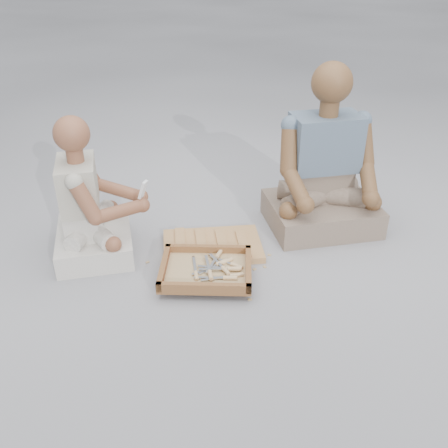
# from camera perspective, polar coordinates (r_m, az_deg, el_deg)

# --- Properties ---
(ground) EXTENTS (60.00, 60.00, 0.00)m
(ground) POSITION_cam_1_polar(r_m,az_deg,el_deg) (2.58, 1.90, -7.27)
(ground) COLOR #A1A1A7
(ground) RESTS_ON ground
(carved_panel) EXTENTS (0.62, 0.47, 0.04)m
(carved_panel) POSITION_cam_1_polar(r_m,az_deg,el_deg) (2.88, -1.33, -2.52)
(carved_panel) COLOR olive
(carved_panel) RESTS_ON ground
(tool_tray) EXTENTS (0.49, 0.40, 0.06)m
(tool_tray) POSITION_cam_1_polar(r_m,az_deg,el_deg) (2.61, -2.06, -5.29)
(tool_tray) COLOR brown
(tool_tray) RESTS_ON carved_panel
(chisel_0) EXTENTS (0.18, 0.16, 0.02)m
(chisel_0) POSITION_cam_1_polar(r_m,az_deg,el_deg) (2.64, -0.69, -4.59)
(chisel_0) COLOR silver
(chisel_0) RESTS_ON tool_tray
(chisel_1) EXTENTS (0.17, 0.16, 0.02)m
(chisel_1) POSITION_cam_1_polar(r_m,az_deg,el_deg) (2.65, -0.03, -4.45)
(chisel_1) COLOR silver
(chisel_1) RESTS_ON tool_tray
(chisel_2) EXTENTS (0.22, 0.04, 0.02)m
(chisel_2) POSITION_cam_1_polar(r_m,az_deg,el_deg) (2.59, 0.72, -5.13)
(chisel_2) COLOR silver
(chisel_2) RESTS_ON tool_tray
(chisel_3) EXTENTS (0.07, 0.22, 0.02)m
(chisel_3) POSITION_cam_1_polar(r_m,az_deg,el_deg) (2.56, -1.63, -5.59)
(chisel_3) COLOR silver
(chisel_3) RESTS_ON tool_tray
(chisel_4) EXTENTS (0.07, 0.22, 0.02)m
(chisel_4) POSITION_cam_1_polar(r_m,az_deg,el_deg) (2.69, -0.77, -3.68)
(chisel_4) COLOR silver
(chisel_4) RESTS_ON tool_tray
(chisel_5) EXTENTS (0.06, 0.22, 0.02)m
(chisel_5) POSITION_cam_1_polar(r_m,az_deg,el_deg) (2.58, -3.23, -5.69)
(chisel_5) COLOR silver
(chisel_5) RESTS_ON tool_tray
(chisel_6) EXTENTS (0.21, 0.09, 0.02)m
(chisel_6) POSITION_cam_1_polar(r_m,az_deg,el_deg) (2.55, 0.95, -5.94)
(chisel_6) COLOR silver
(chisel_6) RESTS_ON tool_tray
(chisel_7) EXTENTS (0.22, 0.03, 0.02)m
(chisel_7) POSITION_cam_1_polar(r_m,az_deg,el_deg) (2.60, 0.54, -5.09)
(chisel_7) COLOR silver
(chisel_7) RESTS_ON tool_tray
(chisel_8) EXTENTS (0.13, 0.20, 0.02)m
(chisel_8) POSITION_cam_1_polar(r_m,az_deg,el_deg) (2.59, -0.02, -5.13)
(chisel_8) COLOR silver
(chisel_8) RESTS_ON tool_tray
(chisel_9) EXTENTS (0.22, 0.03, 0.02)m
(chisel_9) POSITION_cam_1_polar(r_m,az_deg,el_deg) (2.54, 0.21, -6.16)
(chisel_9) COLOR silver
(chisel_9) RESTS_ON tool_tray
(chisel_10) EXTENTS (0.20, 0.13, 0.02)m
(chisel_10) POSITION_cam_1_polar(r_m,az_deg,el_deg) (2.63, 1.07, -4.68)
(chisel_10) COLOR silver
(chisel_10) RESTS_ON tool_tray
(wood_chip_0) EXTENTS (0.02, 0.02, 0.00)m
(wood_chip_0) POSITION_cam_1_polar(r_m,az_deg,el_deg) (2.74, 4.66, -4.91)
(wood_chip_0) COLOR tan
(wood_chip_0) RESTS_ON ground
(wood_chip_1) EXTENTS (0.02, 0.02, 0.00)m
(wood_chip_1) POSITION_cam_1_polar(r_m,az_deg,el_deg) (2.84, 5.22, -3.55)
(wood_chip_1) COLOR tan
(wood_chip_1) RESTS_ON ground
(wood_chip_2) EXTENTS (0.02, 0.02, 0.00)m
(wood_chip_2) POSITION_cam_1_polar(r_m,az_deg,el_deg) (2.90, -2.16, -2.63)
(wood_chip_2) COLOR tan
(wood_chip_2) RESTS_ON ground
(wood_chip_3) EXTENTS (0.02, 0.02, 0.00)m
(wood_chip_3) POSITION_cam_1_polar(r_m,az_deg,el_deg) (2.63, -4.74, -6.51)
(wood_chip_3) COLOR tan
(wood_chip_3) RESTS_ON ground
(wood_chip_4) EXTENTS (0.02, 0.02, 0.00)m
(wood_chip_4) POSITION_cam_1_polar(r_m,az_deg,el_deg) (2.51, 2.97, -8.61)
(wood_chip_4) COLOR tan
(wood_chip_4) RESTS_ON ground
(wood_chip_5) EXTENTS (0.02, 0.02, 0.00)m
(wood_chip_5) POSITION_cam_1_polar(r_m,az_deg,el_deg) (2.64, -4.12, -6.33)
(wood_chip_5) COLOR tan
(wood_chip_5) RESTS_ON ground
(wood_chip_6) EXTENTS (0.02, 0.02, 0.00)m
(wood_chip_6) POSITION_cam_1_polar(r_m,az_deg,el_deg) (2.80, -8.73, -4.33)
(wood_chip_6) COLOR tan
(wood_chip_6) RESTS_ON ground
(wood_chip_7) EXTENTS (0.02, 0.02, 0.00)m
(wood_chip_7) POSITION_cam_1_polar(r_m,az_deg,el_deg) (2.72, 3.51, -5.19)
(wood_chip_7) COLOR tan
(wood_chip_7) RESTS_ON ground
(craftsman) EXTENTS (0.60, 0.61, 0.80)m
(craftsman) POSITION_cam_1_polar(r_m,az_deg,el_deg) (2.83, -15.13, 1.65)
(craftsman) COLOR silver
(craftsman) RESTS_ON ground
(companion) EXTENTS (0.75, 0.66, 0.99)m
(companion) POSITION_cam_1_polar(r_m,az_deg,el_deg) (3.05, 11.36, 5.43)
(companion) COLOR #816E5D
(companion) RESTS_ON ground
(mobile_phone) EXTENTS (0.06, 0.05, 0.10)m
(mobile_phone) POSITION_cam_1_polar(r_m,az_deg,el_deg) (2.72, -9.25, 3.92)
(mobile_phone) COLOR white
(mobile_phone) RESTS_ON craftsman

